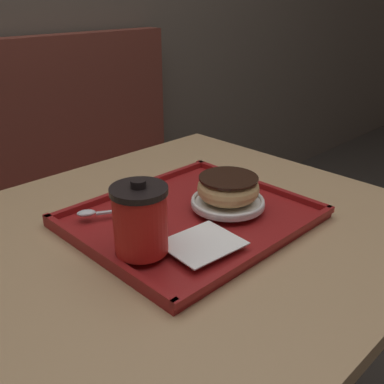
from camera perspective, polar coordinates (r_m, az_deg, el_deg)
The scene contains 8 objects.
booth_bench at distance 1.76m, azimuth -18.56°, elevation -5.35°, with size 1.41×0.44×1.00m.
cafe_table at distance 0.95m, azimuth -1.47°, elevation -13.70°, with size 0.91×0.81×0.74m.
serving_tray at distance 0.87m, azimuth -0.00°, elevation -3.42°, with size 0.42×0.37×0.02m.
napkin_paper at distance 0.75m, azimuth 1.32°, elevation -6.51°, with size 0.13×0.11×0.00m.
coffee_cup_front at distance 0.71m, azimuth -6.59°, elevation -3.44°, with size 0.09×0.09×0.12m.
plate_with_chocolate_donut at distance 0.88m, azimuth 4.56°, elevation -1.23°, with size 0.15×0.15×0.01m.
donut_chocolate_glazed at distance 0.87m, azimuth 4.62°, elevation 0.55°, with size 0.12×0.12×0.05m.
spoon at distance 0.86m, azimuth -11.59°, elevation -2.49°, with size 0.15×0.09×0.01m.
Camera 1 is at (-0.51, -0.55, 1.15)m, focal length 42.00 mm.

